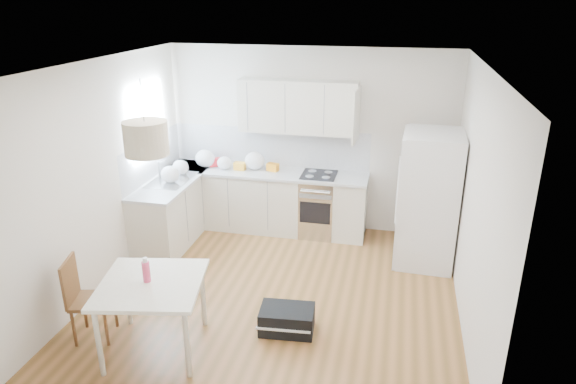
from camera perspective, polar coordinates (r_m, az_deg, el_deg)
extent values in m
plane|color=brown|center=(6.28, -1.25, -11.29)|extent=(4.20, 4.20, 0.00)
plane|color=white|center=(5.35, -1.48, 13.97)|extent=(4.20, 4.20, 0.00)
plane|color=silver|center=(7.63, 2.42, 5.77)|extent=(4.20, 0.00, 4.20)
plane|color=silver|center=(6.48, -19.72, 1.72)|extent=(0.00, 4.20, 4.20)
plane|color=silver|center=(5.59, 20.06, -1.36)|extent=(0.00, 4.20, 4.20)
cube|color=#BFE0F9|center=(7.32, -15.37, 7.61)|extent=(0.02, 1.00, 1.00)
cube|color=beige|center=(7.77, -2.44, -1.04)|extent=(3.00, 0.60, 0.88)
cube|color=beige|center=(7.64, -12.35, -1.93)|extent=(0.60, 1.80, 0.88)
cube|color=#B0B3B5|center=(7.61, -2.49, 2.18)|extent=(3.02, 0.64, 0.04)
cube|color=#B0B3B5|center=(7.47, -12.62, 1.32)|extent=(0.64, 1.82, 0.04)
cube|color=white|center=(7.78, -1.97, 5.02)|extent=(3.00, 0.01, 0.58)
cube|color=white|center=(7.50, -14.85, 3.70)|extent=(0.01, 1.80, 0.58)
cube|color=beige|center=(7.38, 1.10, 9.46)|extent=(1.70, 0.32, 0.75)
cube|color=beige|center=(5.21, -14.98, -9.86)|extent=(1.14, 1.14, 0.04)
cylinder|color=beige|center=(5.22, -20.29, -15.46)|extent=(0.05, 0.05, 0.73)
cylinder|color=beige|center=(4.99, -11.16, -16.28)|extent=(0.05, 0.05, 0.73)
cylinder|color=beige|center=(5.85, -17.46, -10.82)|extent=(0.05, 0.05, 0.73)
cylinder|color=beige|center=(5.65, -9.42, -11.29)|extent=(0.05, 0.05, 0.73)
cylinder|color=#D53B5F|center=(5.16, -15.50, -8.32)|extent=(0.10, 0.10, 0.26)
cube|color=black|center=(5.62, -0.12, -13.98)|extent=(0.60, 0.42, 0.26)
cylinder|color=beige|center=(4.70, -15.51, 5.77)|extent=(0.44, 0.44, 0.30)
ellipsoid|color=white|center=(7.85, -9.21, 3.70)|extent=(0.30, 0.25, 0.27)
ellipsoid|color=white|center=(7.71, -7.08, 3.22)|extent=(0.22, 0.19, 0.20)
ellipsoid|color=white|center=(7.65, -3.73, 3.48)|extent=(0.30, 0.25, 0.27)
ellipsoid|color=white|center=(7.59, -11.86, 2.70)|extent=(0.24, 0.20, 0.21)
ellipsoid|color=white|center=(7.28, -12.97, 1.93)|extent=(0.26, 0.22, 0.24)
cube|color=orange|center=(7.60, -1.71, 2.78)|extent=(0.19, 0.14, 0.11)
cube|color=orange|center=(7.67, -5.38, 2.89)|extent=(0.17, 0.12, 0.12)
cube|color=red|center=(7.89, -8.14, 3.30)|extent=(0.21, 0.18, 0.12)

